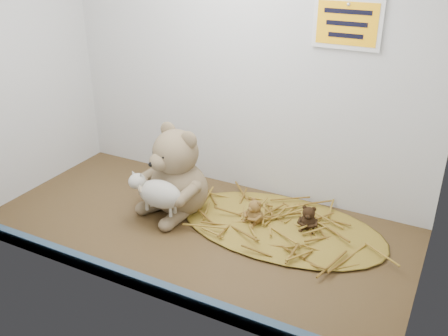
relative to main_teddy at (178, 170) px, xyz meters
The scene contains 8 objects.
alcove_shell 32.92cm from the main_teddy, 15.06° to the left, with size 120.40×60.20×90.40cm.
front_rail 38.35cm from the main_teddy, 75.07° to the right, with size 119.28×2.20×3.60cm, color #3A5A6E.
straw_bed 33.85cm from the main_teddy, ahead, with size 60.62×35.20×1.17cm, color olive.
main_teddy is the anchor object (origin of this frame).
toy_lamb 10.22cm from the main_teddy, 90.00° to the right, with size 17.23×10.51×11.13cm, color #BDB6A9, non-canonical shape.
mini_teddy_tan 25.32cm from the main_teddy, ahead, with size 6.03×6.37×7.48cm, color olive, non-canonical shape.
mini_teddy_brown 39.74cm from the main_teddy, 10.14° to the left, with size 5.77×6.10×7.16cm, color black, non-canonical shape.
wall_sign 61.61cm from the main_teddy, 30.20° to the left, with size 16.00×1.20×11.00cm, color #F9A70C.
Camera 1 is at (62.68, -103.71, 76.82)cm, focal length 40.00 mm.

